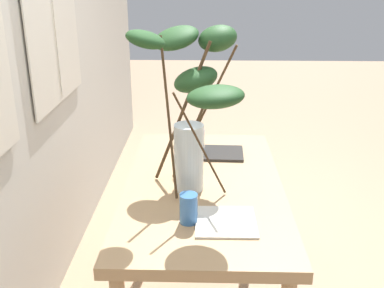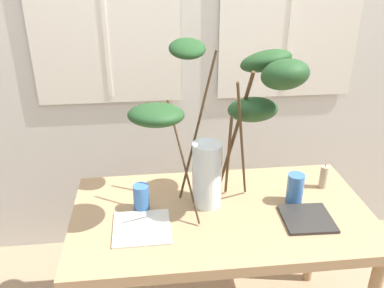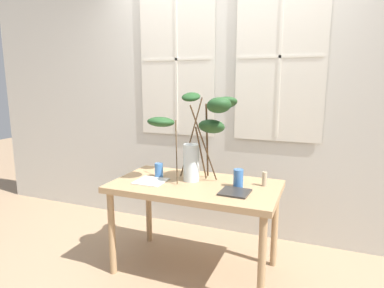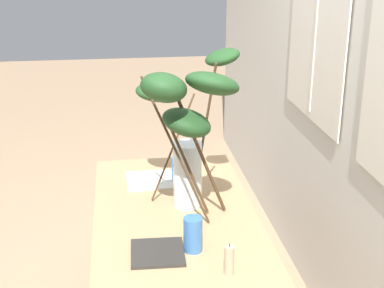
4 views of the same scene
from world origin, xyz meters
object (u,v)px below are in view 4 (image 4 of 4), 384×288
(plate_square_left, at_px, (150,180))
(drinking_glass_blue_right, at_px, (193,234))
(dining_table, at_px, (175,227))
(drinking_glass_blue_left, at_px, (178,169))
(plate_square_right, at_px, (158,253))
(pillar_candle, at_px, (229,260))
(vase_with_branches, at_px, (185,119))

(plate_square_left, bearing_deg, drinking_glass_blue_right, 10.11)
(dining_table, distance_m, drinking_glass_blue_right, 0.37)
(drinking_glass_blue_left, bearing_deg, dining_table, -9.20)
(drinking_glass_blue_right, height_order, plate_square_right, drinking_glass_blue_right)
(plate_square_right, height_order, pillar_candle, pillar_candle)
(pillar_candle, bearing_deg, plate_square_left, -165.12)
(dining_table, bearing_deg, plate_square_right, -16.64)
(dining_table, bearing_deg, pillar_candle, 15.49)
(drinking_glass_blue_right, bearing_deg, dining_table, -173.99)
(dining_table, relative_size, drinking_glass_blue_right, 9.27)
(dining_table, height_order, drinking_glass_blue_right, drinking_glass_blue_right)
(vase_with_branches, bearing_deg, dining_table, -109.92)
(vase_with_branches, height_order, plate_square_left, vase_with_branches)
(drinking_glass_blue_left, xyz_separation_m, pillar_candle, (0.86, 0.09, -0.00))
(plate_square_left, bearing_deg, plate_square_right, -1.43)
(drinking_glass_blue_left, xyz_separation_m, plate_square_left, (-0.00, -0.14, -0.06))
(plate_square_left, distance_m, plate_square_right, 0.70)
(dining_table, distance_m, plate_square_right, 0.37)
(plate_square_left, bearing_deg, pillar_candle, 14.88)
(plate_square_right, relative_size, pillar_candle, 1.66)
(vase_with_branches, xyz_separation_m, drinking_glass_blue_left, (-0.36, 0.01, -0.38))
(plate_square_right, distance_m, pillar_candle, 0.30)
(plate_square_right, xyz_separation_m, pillar_candle, (0.17, 0.25, 0.05))
(drinking_glass_blue_right, relative_size, pillar_candle, 1.14)
(vase_with_branches, relative_size, drinking_glass_blue_left, 6.28)
(dining_table, relative_size, plate_square_right, 6.33)
(vase_with_branches, relative_size, plate_square_left, 3.19)
(vase_with_branches, bearing_deg, drinking_glass_blue_right, -2.14)
(drinking_glass_blue_left, height_order, drinking_glass_blue_right, drinking_glass_blue_right)
(dining_table, distance_m, plate_square_left, 0.37)
(drinking_glass_blue_left, relative_size, plate_square_right, 0.58)
(plate_square_left, xyz_separation_m, plate_square_right, (0.70, -0.02, 0.00))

